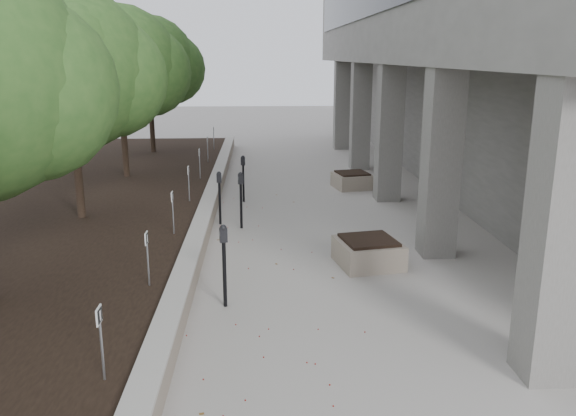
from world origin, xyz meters
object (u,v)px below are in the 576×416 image
object	(u,v)px
crabapple_tree_3	(71,105)
crabapple_tree_4	(121,92)
planter_front	(368,252)
parking_meter_2	(224,266)
parking_meter_3	(241,200)
parking_meter_5	(243,179)
planter_back	(352,180)
crabapple_tree_5	(150,84)
parking_meter_4	(220,198)

from	to	relation	value
crabapple_tree_3	crabapple_tree_4	world-z (taller)	same
crabapple_tree_3	planter_front	bearing A→B (deg)	-21.56
parking_meter_2	parking_meter_3	size ratio (longest dim) A/B	1.03
parking_meter_5	parking_meter_2	bearing A→B (deg)	-80.27
crabapple_tree_4	planter_front	size ratio (longest dim) A/B	4.43
parking_meter_5	planter_back	distance (m)	3.94
parking_meter_2	planter_front	world-z (taller)	parking_meter_2
crabapple_tree_3	crabapple_tree_5	distance (m)	10.00
crabapple_tree_5	planter_back	distance (m)	9.58
parking_meter_3	parking_meter_4	bearing A→B (deg)	132.47
crabapple_tree_3	parking_meter_3	world-z (taller)	crabapple_tree_3
planter_front	crabapple_tree_4	bearing A→B (deg)	130.95
crabapple_tree_5	parking_meter_5	size ratio (longest dim) A/B	3.89
crabapple_tree_5	parking_meter_4	xyz separation A→B (m)	(3.34, -9.43, -2.42)
parking_meter_3	parking_meter_5	bearing A→B (deg)	77.06
crabapple_tree_4	parking_meter_4	size ratio (longest dim) A/B	3.91
planter_front	parking_meter_5	bearing A→B (deg)	116.16
parking_meter_2	planter_back	bearing A→B (deg)	53.96
parking_meter_2	parking_meter_5	xyz separation A→B (m)	(0.13, 7.48, -0.04)
crabapple_tree_3	planter_front	size ratio (longest dim) A/B	4.43
parking_meter_4	planter_back	size ratio (longest dim) A/B	1.23
crabapple_tree_4	crabapple_tree_5	size ratio (longest dim) A/B	1.00
parking_meter_5	planter_back	world-z (taller)	parking_meter_5
parking_meter_5	planter_front	size ratio (longest dim) A/B	1.14
crabapple_tree_4	planter_back	xyz separation A→B (m)	(7.41, -0.35, -2.86)
parking_meter_3	planter_back	world-z (taller)	parking_meter_3
parking_meter_5	planter_front	bearing A→B (deg)	-53.08
crabapple_tree_3	parking_meter_5	bearing A→B (deg)	37.10
crabapple_tree_3	parking_meter_5	distance (m)	5.43
crabapple_tree_5	parking_meter_2	distance (m)	15.20
parking_meter_5	crabapple_tree_4	bearing A→B (deg)	162.74
crabapple_tree_5	crabapple_tree_3	bearing A→B (deg)	-90.00
crabapple_tree_5	parking_meter_5	xyz separation A→B (m)	(3.88, -7.07, -2.42)
planter_front	planter_back	xyz separation A→B (m)	(0.80, 7.26, -0.02)
crabapple_tree_5	planter_front	world-z (taller)	crabapple_tree_5
crabapple_tree_3	parking_meter_4	world-z (taller)	crabapple_tree_3
crabapple_tree_3	planter_back	xyz separation A→B (m)	(7.41, 4.65, -2.86)
parking_meter_5	planter_front	distance (m)	6.19
planter_front	parking_meter_4	bearing A→B (deg)	135.83
crabapple_tree_3	crabapple_tree_5	world-z (taller)	same
planter_front	planter_back	bearing A→B (deg)	83.68
parking_meter_3	parking_meter_4	world-z (taller)	parking_meter_3
parking_meter_4	planter_front	distance (m)	4.58
crabapple_tree_4	planter_back	distance (m)	7.95
crabapple_tree_5	planter_back	bearing A→B (deg)	-35.86
crabapple_tree_4	parking_meter_5	bearing A→B (deg)	-28.02
crabapple_tree_5	parking_meter_3	size ratio (longest dim) A/B	3.76
crabapple_tree_3	parking_meter_3	distance (m)	4.58
parking_meter_3	planter_front	distance (m)	3.92
crabapple_tree_3	planter_back	bearing A→B (deg)	32.09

